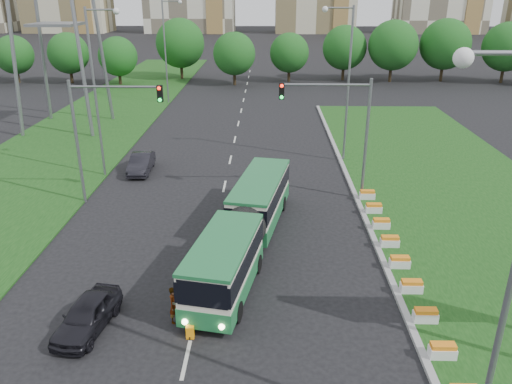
{
  "coord_description": "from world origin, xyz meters",
  "views": [
    {
      "loc": [
        0.0,
        -21.09,
        13.06
      ],
      "look_at": [
        -0.57,
        4.59,
        2.6
      ],
      "focal_mm": 35.0,
      "sensor_mm": 36.0,
      "label": 1
    }
  ],
  "objects_px": {
    "traffic_mast_median": "(342,120)",
    "articulated_bus": "(244,225)",
    "traffic_mast_left": "(100,123)",
    "car_left_far": "(141,163)",
    "pedestrian": "(174,305)",
    "car_left_near": "(87,315)",
    "shopping_trolley": "(190,332)"
  },
  "relations": [
    {
      "from": "car_left_far",
      "to": "shopping_trolley",
      "type": "distance_m",
      "value": 20.71
    },
    {
      "from": "pedestrian",
      "to": "shopping_trolley",
      "type": "relative_size",
      "value": 2.99
    },
    {
      "from": "traffic_mast_left",
      "to": "shopping_trolley",
      "type": "height_order",
      "value": "traffic_mast_left"
    },
    {
      "from": "car_left_near",
      "to": "shopping_trolley",
      "type": "xyz_separation_m",
      "value": [
        4.29,
        -0.48,
        -0.4
      ]
    },
    {
      "from": "car_left_near",
      "to": "shopping_trolley",
      "type": "distance_m",
      "value": 4.33
    },
    {
      "from": "pedestrian",
      "to": "shopping_trolley",
      "type": "xyz_separation_m",
      "value": [
        0.78,
        -1.05,
        -0.55
      ]
    },
    {
      "from": "traffic_mast_median",
      "to": "articulated_bus",
      "type": "distance_m",
      "value": 10.24
    },
    {
      "from": "car_left_far",
      "to": "pedestrian",
      "type": "distance_m",
      "value": 19.47
    },
    {
      "from": "traffic_mast_median",
      "to": "articulated_bus",
      "type": "relative_size",
      "value": 0.54
    },
    {
      "from": "shopping_trolley",
      "to": "pedestrian",
      "type": "bearing_deg",
      "value": 124.07
    },
    {
      "from": "shopping_trolley",
      "to": "car_left_far",
      "type": "bearing_deg",
      "value": 105.91
    },
    {
      "from": "traffic_mast_left",
      "to": "articulated_bus",
      "type": "distance_m",
      "value": 11.83
    },
    {
      "from": "pedestrian",
      "to": "articulated_bus",
      "type": "bearing_deg",
      "value": 0.83
    },
    {
      "from": "shopping_trolley",
      "to": "car_left_near",
      "type": "bearing_deg",
      "value": 170.87
    },
    {
      "from": "car_left_near",
      "to": "car_left_far",
      "type": "height_order",
      "value": "car_left_far"
    },
    {
      "from": "car_left_far",
      "to": "pedestrian",
      "type": "height_order",
      "value": "pedestrian"
    },
    {
      "from": "traffic_mast_left",
      "to": "car_left_near",
      "type": "xyz_separation_m",
      "value": [
        3.07,
        -13.22,
        -4.67
      ]
    },
    {
      "from": "car_left_far",
      "to": "pedestrian",
      "type": "xyz_separation_m",
      "value": [
        5.82,
        -18.58,
        0.12
      ]
    },
    {
      "from": "traffic_mast_median",
      "to": "traffic_mast_left",
      "type": "relative_size",
      "value": 1.0
    },
    {
      "from": "traffic_mast_median",
      "to": "shopping_trolley",
      "type": "height_order",
      "value": "traffic_mast_median"
    },
    {
      "from": "traffic_mast_median",
      "to": "traffic_mast_left",
      "type": "bearing_deg",
      "value": -176.23
    },
    {
      "from": "traffic_mast_left",
      "to": "articulated_bus",
      "type": "bearing_deg",
      "value": -34.74
    },
    {
      "from": "traffic_mast_left",
      "to": "pedestrian",
      "type": "xyz_separation_m",
      "value": [
        6.58,
        -12.66,
        -4.52
      ]
    },
    {
      "from": "traffic_mast_median",
      "to": "shopping_trolley",
      "type": "bearing_deg",
      "value": -117.94
    },
    {
      "from": "traffic_mast_median",
      "to": "traffic_mast_left",
      "type": "height_order",
      "value": "same"
    },
    {
      "from": "articulated_bus",
      "to": "pedestrian",
      "type": "bearing_deg",
      "value": -101.69
    },
    {
      "from": "traffic_mast_median",
      "to": "pedestrian",
      "type": "xyz_separation_m",
      "value": [
        -8.58,
        -13.66,
        -4.52
      ]
    },
    {
      "from": "articulated_bus",
      "to": "car_left_far",
      "type": "bearing_deg",
      "value": 135.34
    },
    {
      "from": "traffic_mast_median",
      "to": "shopping_trolley",
      "type": "xyz_separation_m",
      "value": [
        -7.8,
        -14.7,
        -5.08
      ]
    },
    {
      "from": "car_left_far",
      "to": "articulated_bus",
      "type": "bearing_deg",
      "value": -58.23
    },
    {
      "from": "traffic_mast_left",
      "to": "car_left_far",
      "type": "xyz_separation_m",
      "value": [
        0.76,
        5.92,
        -4.64
      ]
    },
    {
      "from": "pedestrian",
      "to": "car_left_far",
      "type": "bearing_deg",
      "value": 40.81
    }
  ]
}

